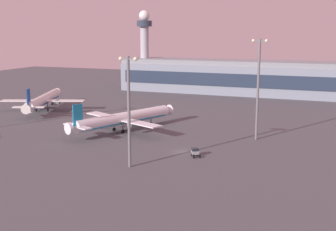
{
  "coord_description": "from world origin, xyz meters",
  "views": [
    {
      "loc": [
        36.06,
        -102.95,
        31.13
      ],
      "look_at": [
        -13.45,
        25.24,
        4.0
      ],
      "focal_mm": 46.52,
      "sensor_mm": 36.0,
      "label": 1
    }
  ],
  "objects": [
    {
      "name": "apron_light_west",
      "position": [
        15.83,
        20.11,
        16.25
      ],
      "size": [
        4.8,
        0.9,
        28.75
      ],
      "color": "slate",
      "rests_on": "ground"
    },
    {
      "name": "airplane_terminal_side",
      "position": [
        -70.21,
        36.29,
        4.06
      ],
      "size": [
        31.79,
        40.36,
        10.74
      ],
      "rotation": [
        0.0,
        0.0,
        0.36
      ],
      "color": "silver",
      "rests_on": "ground"
    },
    {
      "name": "ground_plane",
      "position": [
        0.0,
        0.0,
        0.0
      ],
      "size": [
        416.0,
        416.0,
        0.0
      ],
      "primitive_type": "plane",
      "color": "#4C4C51"
    },
    {
      "name": "apron_light_central",
      "position": [
        -6.88,
        -16.27,
        14.57
      ],
      "size": [
        4.8,
        0.9,
        25.46
      ],
      "color": "slate",
      "rests_on": "ground"
    },
    {
      "name": "terminal_building",
      "position": [
        2.99,
        110.16,
        8.09
      ],
      "size": [
        142.8,
        22.4,
        16.4
      ],
      "color": "gray",
      "rests_on": "ground"
    },
    {
      "name": "control_tower",
      "position": [
        -59.23,
        109.37,
        23.69
      ],
      "size": [
        8.0,
        8.0,
        41.16
      ],
      "color": "#A8A8B2",
      "rests_on": "ground"
    },
    {
      "name": "pushback_tug",
      "position": [
        4.57,
        -2.51,
        1.07
      ],
      "size": [
        3.13,
        3.56,
        2.05
      ],
      "rotation": [
        0.0,
        0.0,
        0.55
      ],
      "color": "gray",
      "rests_on": "ground"
    },
    {
      "name": "airplane_taxiway_distant",
      "position": [
        -24.71,
        15.57,
        3.98
      ],
      "size": [
        30.8,
        39.01,
        10.53
      ],
      "rotation": [
        0.0,
        0.0,
        -0.4
      ],
      "color": "white",
      "rests_on": "ground"
    }
  ]
}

